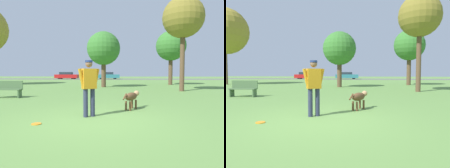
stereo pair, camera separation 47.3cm
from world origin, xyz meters
The scene contains 11 objects.
ground_plane centered at (0.00, 0.00, 0.00)m, with size 120.00×120.00×0.00m, color #608C42.
far_road_strip centered at (0.00, 33.79, 0.01)m, with size 120.00×6.00×0.01m.
person centered at (-0.24, 0.44, 0.94)m, with size 0.60×0.41×1.60m.
dog centered at (1.02, 1.67, 0.42)m, with size 0.63×1.03×0.61m.
frisbee centered at (-1.38, -0.47, 0.01)m, with size 0.24×0.24×0.02m.
tree_mid_center centered at (-0.98, 12.08, 3.31)m, with size 2.87×2.87×4.77m.
tree_far_right centered at (5.59, 15.83, 3.96)m, with size 3.05×3.05×5.53m.
tree_near_right centered at (4.68, 8.59, 4.87)m, with size 2.72×2.72×6.29m.
parked_car_red centered at (-10.45, 33.67, 0.67)m, with size 4.60×1.89×1.37m.
parked_car_teal centered at (-2.26, 33.62, 0.68)m, with size 4.48×2.00×1.36m.
park_bench centered at (-5.05, 4.52, 0.45)m, with size 1.41×0.46×0.84m.
Camera 2 is at (1.20, -5.09, 1.25)m, focal length 32.00 mm.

